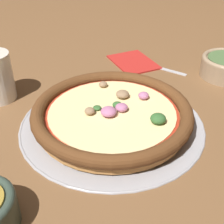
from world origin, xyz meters
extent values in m
plane|color=brown|center=(0.00, 0.00, 0.00)|extent=(3.00, 3.00, 0.00)
cylinder|color=#9E9EA3|center=(0.00, 0.00, 0.00)|extent=(0.37, 0.37, 0.00)
torus|color=#9E9EA3|center=(0.00, 0.00, 0.00)|extent=(0.38, 0.38, 0.01)
cylinder|color=#BC7F42|center=(0.00, 0.00, 0.02)|extent=(0.30, 0.30, 0.02)
torus|color=#563319|center=(0.00, 0.00, 0.03)|extent=(0.32, 0.32, 0.03)
cylinder|color=#A32D19|center=(0.00, 0.00, 0.03)|extent=(0.27, 0.27, 0.00)
cylinder|color=beige|center=(0.00, 0.00, 0.03)|extent=(0.26, 0.26, 0.00)
ellipsoid|color=#8E7051|center=(-0.10, 0.00, 0.04)|extent=(0.03, 0.03, 0.01)
ellipsoid|color=#8E7051|center=(-0.05, 0.03, 0.04)|extent=(0.03, 0.03, 0.02)
ellipsoid|color=#B26B93|center=(0.00, 0.02, 0.04)|extent=(0.04, 0.04, 0.01)
ellipsoid|color=#33602D|center=(-0.01, -0.03, 0.03)|extent=(0.02, 0.02, 0.01)
ellipsoid|color=#B26B93|center=(0.01, -0.01, 0.04)|extent=(0.04, 0.04, 0.02)
ellipsoid|color=#B26B93|center=(-0.04, 0.08, 0.04)|extent=(0.03, 0.03, 0.01)
ellipsoid|color=#33602D|center=(0.05, 0.08, 0.04)|extent=(0.04, 0.04, 0.02)
ellipsoid|color=#8E7051|center=(0.00, -0.04, 0.04)|extent=(0.02, 0.02, 0.01)
ellipsoid|color=#33602D|center=(-0.01, 0.01, 0.04)|extent=(0.03, 0.03, 0.01)
cube|color=#B2231E|center=(-0.28, 0.12, 0.00)|extent=(0.16, 0.14, 0.01)
cube|color=#B7B7BC|center=(-0.23, 0.18, 0.00)|extent=(0.11, 0.11, 0.00)
cube|color=#B7B7BC|center=(-0.29, 0.12, 0.00)|extent=(0.05, 0.05, 0.00)
camera|label=1|loc=(0.51, -0.10, 0.38)|focal=50.00mm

